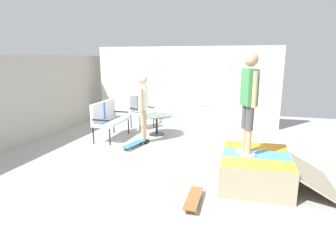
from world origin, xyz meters
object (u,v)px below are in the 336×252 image
(patio_chair_near_house, at_px, (140,108))
(patio_bench, at_px, (108,116))
(skateboard_spare, at_px, (194,198))
(skateboard_by_bench, at_px, (134,144))
(person_skater, at_px, (249,97))
(skate_ramp, at_px, (257,169))
(person_watching, at_px, (143,104))
(patio_table, at_px, (157,121))

(patio_chair_near_house, bearing_deg, patio_bench, 164.79)
(skateboard_spare, bearing_deg, skateboard_by_bench, 39.39)
(skateboard_by_bench, bearing_deg, patio_bench, 59.33)
(patio_bench, height_order, person_skater, person_skater)
(skateboard_by_bench, bearing_deg, person_skater, -118.38)
(skate_ramp, xyz_separation_m, patio_chair_near_house, (3.40, 3.54, 0.34))
(skate_ramp, height_order, person_watching, person_watching)
(patio_table, distance_m, skateboard_spare, 4.17)
(patio_chair_near_house, relative_size, person_watching, 0.58)
(patio_chair_near_house, distance_m, patio_table, 1.08)
(patio_bench, bearing_deg, patio_table, -58.53)
(skate_ramp, relative_size, patio_table, 2.15)
(skateboard_spare, bearing_deg, person_watching, 33.39)
(skateboard_by_bench, bearing_deg, skate_ramp, -115.18)
(skate_ramp, bearing_deg, person_skater, 112.20)
(patio_chair_near_house, height_order, person_skater, person_skater)
(patio_chair_near_house, relative_size, person_skater, 0.59)
(patio_bench, distance_m, person_watching, 1.18)
(skate_ramp, distance_m, skateboard_by_bench, 3.23)
(skate_ramp, relative_size, patio_chair_near_house, 1.90)
(patio_chair_near_house, distance_m, skateboard_by_bench, 2.19)
(patio_chair_near_house, xyz_separation_m, skateboard_by_bench, (-2.03, -0.62, -0.53))
(person_skater, height_order, skateboard_by_bench, person_skater)
(skate_ramp, bearing_deg, patio_bench, 63.35)
(person_watching, distance_m, skateboard_by_bench, 1.06)
(patio_table, height_order, person_watching, person_watching)
(skate_ramp, height_order, skateboard_by_bench, skate_ramp)
(patio_bench, height_order, skateboard_spare, patio_bench)
(skate_ramp, distance_m, person_watching, 3.46)
(patio_bench, xyz_separation_m, patio_chair_near_house, (1.43, -0.39, -0.00))
(skate_ramp, xyz_separation_m, patio_bench, (1.97, 3.93, 0.34))
(person_skater, xyz_separation_m, skateboard_by_bench, (1.46, 2.70, -1.48))
(person_skater, bearing_deg, patio_bench, 60.98)
(patio_chair_near_house, bearing_deg, patio_table, -132.22)
(patio_table, bearing_deg, skate_ramp, -134.30)
(patio_table, relative_size, skateboard_spare, 1.12)
(person_watching, height_order, person_skater, person_skater)
(skateboard_spare, bearing_deg, patio_table, 26.02)
(patio_bench, distance_m, patio_table, 1.39)
(skateboard_by_bench, bearing_deg, person_watching, -10.26)
(person_watching, relative_size, skateboard_by_bench, 2.13)
(patio_bench, relative_size, person_skater, 0.72)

